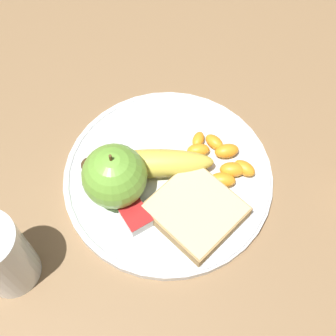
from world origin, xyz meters
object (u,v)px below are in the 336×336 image
(plate, at_px, (168,177))
(banana, at_px, (147,164))
(fork, at_px, (176,172))
(jam_packet, at_px, (136,217))
(apple, at_px, (114,176))
(bread_slice, at_px, (194,212))
(juice_glass, at_px, (0,257))

(plate, xyz_separation_m, banana, (0.02, 0.02, 0.02))
(fork, xyz_separation_m, jam_packet, (-0.03, 0.08, 0.01))
(banana, xyz_separation_m, jam_packet, (-0.05, 0.05, -0.01))
(apple, bearing_deg, jam_packet, 179.94)
(plate, distance_m, banana, 0.04)
(apple, bearing_deg, plate, -102.35)
(plate, height_order, banana, banana)
(plate, relative_size, jam_packet, 7.43)
(banana, bearing_deg, bread_slice, -168.81)
(plate, relative_size, banana, 1.69)
(apple, bearing_deg, bread_slice, -140.94)
(plate, height_order, juice_glass, juice_glass)
(banana, xyz_separation_m, fork, (-0.02, -0.03, -0.02))
(plate, bearing_deg, juice_glass, 92.07)
(juice_glass, relative_size, bread_slice, 0.92)
(apple, height_order, banana, apple)
(apple, bearing_deg, banana, -84.01)
(juice_glass, height_order, fork, juice_glass)
(apple, bearing_deg, juice_glass, 98.31)
(plate, xyz_separation_m, jam_packet, (-0.03, 0.07, 0.01))
(juice_glass, bearing_deg, apple, -81.69)
(bread_slice, bearing_deg, plate, -2.40)
(apple, distance_m, bread_slice, 0.11)
(bread_slice, height_order, fork, bread_slice)
(fork, height_order, jam_packet, jam_packet)
(juice_glass, height_order, banana, juice_glass)
(juice_glass, bearing_deg, banana, -82.23)
(apple, relative_size, jam_packet, 2.41)
(fork, bearing_deg, plate, -90.24)
(banana, bearing_deg, plate, -135.44)
(banana, relative_size, fork, 1.00)
(bread_slice, bearing_deg, jam_packet, 64.30)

